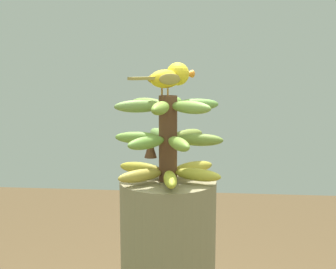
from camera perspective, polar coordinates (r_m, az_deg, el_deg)
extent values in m
cylinder|color=brown|center=(1.26, 0.00, -0.55)|extent=(0.05, 0.05, 0.25)
ellipsoid|color=#AAB22F|center=(1.19, 0.29, -5.80)|extent=(0.06, 0.14, 0.04)
ellipsoid|color=gold|center=(1.24, 3.84, -5.20)|extent=(0.14, 0.08, 0.04)
ellipsoid|color=gold|center=(1.33, 3.33, -4.24)|extent=(0.13, 0.11, 0.04)
ellipsoid|color=gold|center=(1.37, -0.25, -3.86)|extent=(0.06, 0.14, 0.04)
ellipsoid|color=#AC9F2C|center=(1.32, -3.61, -4.34)|extent=(0.14, 0.08, 0.04)
ellipsoid|color=gold|center=(1.23, -3.60, -5.31)|extent=(0.13, 0.11, 0.04)
ellipsoid|color=olive|center=(1.33, 2.51, -0.09)|extent=(0.11, 0.13, 0.04)
ellipsoid|color=#71994A|center=(1.34, -1.21, 0.02)|extent=(0.09, 0.14, 0.04)
ellipsoid|color=#74A03E|center=(1.28, -3.88, -0.43)|extent=(0.14, 0.05, 0.04)
ellipsoid|color=#729F40|center=(1.20, -2.79, -1.06)|extent=(0.11, 0.13, 0.04)
ellipsoid|color=olive|center=(1.18, 1.38, -1.21)|extent=(0.09, 0.14, 0.04)
ellipsoid|color=olive|center=(1.25, 3.99, -0.68)|extent=(0.14, 0.05, 0.04)
ellipsoid|color=olive|center=(1.31, -2.67, 3.98)|extent=(0.13, 0.11, 0.04)
ellipsoid|color=#759747|center=(1.23, -3.78, 3.66)|extent=(0.14, 0.08, 0.04)
ellipsoid|color=olive|center=(1.17, -0.98, 3.42)|extent=(0.05, 0.14, 0.04)
ellipsoid|color=#7DA247|center=(1.19, 2.93, 3.52)|extent=(0.13, 0.11, 0.04)
ellipsoid|color=#6C9B44|center=(1.27, 3.64, 3.85)|extent=(0.14, 0.08, 0.04)
ellipsoid|color=#70A13C|center=(1.33, 0.86, 4.07)|extent=(0.05, 0.14, 0.04)
cone|color=brown|center=(1.27, -2.24, -1.62)|extent=(0.04, 0.04, 0.06)
cylinder|color=#C68933|center=(1.24, 0.13, 5.49)|extent=(0.00, 0.01, 0.02)
cylinder|color=#C68933|center=(1.26, -0.79, 5.55)|extent=(0.00, 0.01, 0.02)
ellipsoid|color=yellow|center=(1.25, -0.33, 7.19)|extent=(0.11, 0.11, 0.05)
ellipsoid|color=olive|center=(1.23, 0.26, 7.16)|extent=(0.06, 0.06, 0.03)
ellipsoid|color=olive|center=(1.26, -1.27, 7.20)|extent=(0.06, 0.06, 0.03)
cube|color=olive|center=(1.19, -3.43, 7.22)|extent=(0.07, 0.07, 0.01)
sphere|color=yellow|center=(1.28, 1.26, 7.80)|extent=(0.07, 0.07, 0.07)
sphere|color=black|center=(1.30, 0.78, 8.04)|extent=(0.01, 0.01, 0.01)
cone|color=orange|center=(1.31, 2.61, 7.82)|extent=(0.04, 0.04, 0.02)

